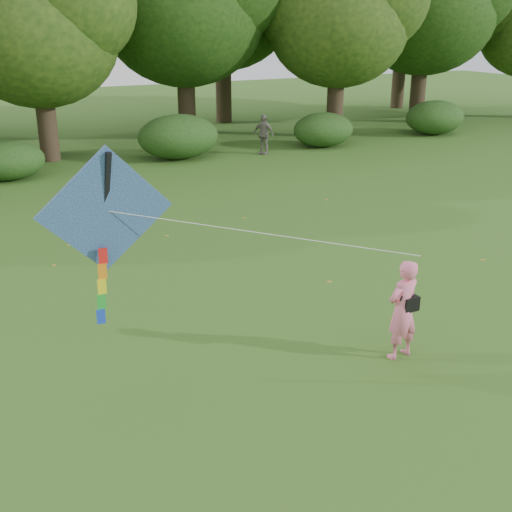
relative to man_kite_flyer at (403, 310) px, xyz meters
name	(u,v)px	position (x,y,z in m)	size (l,w,h in m)	color
ground	(374,358)	(-0.43, 0.15, -0.91)	(100.00, 100.00, 0.00)	#265114
man_kite_flyer	(403,310)	(0.00, 0.00, 0.00)	(0.67, 0.44, 1.83)	pink
bystander_right	(263,134)	(6.25, 17.25, -0.04)	(1.03, 0.43, 1.76)	slate
crossbody_bag	(409,303)	(0.12, -0.03, 0.12)	(0.43, 0.20, 0.72)	black
flying_kite	(107,214)	(-4.61, 1.68, 1.91)	(5.95, 2.07, 2.96)	#2847B0
tree_line	(108,20)	(1.24, 23.03, 4.69)	(54.70, 15.30, 9.48)	#3A2D1E
shrub_band	(93,147)	(-1.15, 17.75, -0.06)	(39.15, 3.22, 1.88)	#264919
fallen_leaves	(307,263)	(0.96, 4.74, -0.91)	(9.80, 11.64, 0.01)	olive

